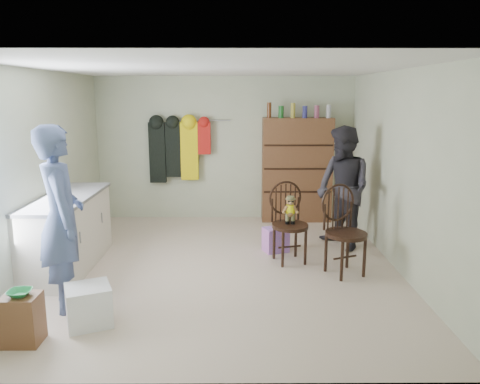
{
  "coord_description": "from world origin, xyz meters",
  "views": [
    {
      "loc": [
        0.22,
        -5.74,
        2.2
      ],
      "look_at": [
        0.25,
        0.2,
        0.95
      ],
      "focal_mm": 35.0,
      "sensor_mm": 36.0,
      "label": 1
    }
  ],
  "objects_px": {
    "chair_front": "(289,217)",
    "dresser": "(297,169)",
    "chair_far": "(343,227)",
    "counter": "(68,232)"
  },
  "relations": [
    {
      "from": "chair_far",
      "to": "dresser",
      "type": "distance_m",
      "value": 2.53
    },
    {
      "from": "chair_front",
      "to": "dresser",
      "type": "relative_size",
      "value": 0.52
    },
    {
      "from": "chair_front",
      "to": "chair_far",
      "type": "xyz_separation_m",
      "value": [
        0.63,
        -0.44,
        -0.0
      ]
    },
    {
      "from": "counter",
      "to": "chair_front",
      "type": "distance_m",
      "value": 2.86
    },
    {
      "from": "chair_front",
      "to": "chair_far",
      "type": "distance_m",
      "value": 0.76
    },
    {
      "from": "chair_front",
      "to": "chair_far",
      "type": "height_order",
      "value": "chair_far"
    },
    {
      "from": "chair_far",
      "to": "dresser",
      "type": "height_order",
      "value": "dresser"
    },
    {
      "from": "counter",
      "to": "chair_far",
      "type": "distance_m",
      "value": 3.48
    },
    {
      "from": "chair_front",
      "to": "dresser",
      "type": "distance_m",
      "value": 2.12
    },
    {
      "from": "chair_front",
      "to": "chair_far",
      "type": "bearing_deg",
      "value": -50.52
    }
  ]
}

